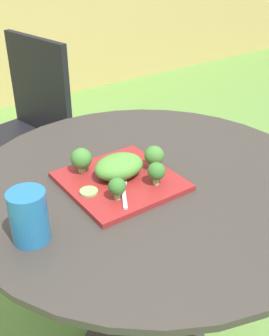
# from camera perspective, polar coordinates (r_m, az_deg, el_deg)

# --- Properties ---
(patio_table) EXTENTS (0.98, 0.98, 0.73)m
(patio_table) POSITION_cam_1_polar(r_m,az_deg,el_deg) (1.27, 1.74, -10.56)
(patio_table) COLOR #38332D
(patio_table) RESTS_ON ground_plane
(patio_chair) EXTENTS (0.52, 0.52, 0.90)m
(patio_chair) POSITION_cam_1_polar(r_m,az_deg,el_deg) (2.03, -14.88, 6.04)
(patio_chair) COLOR black
(patio_chair) RESTS_ON ground_plane
(salad_plate) EXTENTS (0.28, 0.28, 0.01)m
(salad_plate) POSITION_cam_1_polar(r_m,az_deg,el_deg) (1.11, -1.96, -1.80)
(salad_plate) COLOR maroon
(salad_plate) RESTS_ON patio_table
(drinking_glass) EXTENTS (0.08, 0.08, 0.12)m
(drinking_glass) POSITION_cam_1_polar(r_m,az_deg,el_deg) (0.92, -14.13, -6.74)
(drinking_glass) COLOR #236BA8
(drinking_glass) RESTS_ON patio_table
(fork) EXTENTS (0.09, 0.14, 0.00)m
(fork) POSITION_cam_1_polar(r_m,az_deg,el_deg) (1.06, -1.59, -2.66)
(fork) COLOR silver
(fork) RESTS_ON salad_plate
(lettuce_mound) EXTENTS (0.14, 0.10, 0.06)m
(lettuce_mound) POSITION_cam_1_polar(r_m,az_deg,el_deg) (1.10, -2.13, 0.21)
(lettuce_mound) COLOR #519338
(lettuce_mound) RESTS_ON salad_plate
(broccoli_floret_0) EXTENTS (0.05, 0.05, 0.06)m
(broccoli_floret_0) POSITION_cam_1_polar(r_m,az_deg,el_deg) (1.06, 3.00, -0.50)
(broccoli_floret_0) COLOR #99B770
(broccoli_floret_0) RESTS_ON salad_plate
(broccoli_floret_1) EXTENTS (0.04, 0.04, 0.06)m
(broccoli_floret_1) POSITION_cam_1_polar(r_m,az_deg,el_deg) (1.01, -2.39, -2.58)
(broccoli_floret_1) COLOR #99B770
(broccoli_floret_1) RESTS_ON salad_plate
(broccoli_floret_2) EXTENTS (0.05, 0.05, 0.07)m
(broccoli_floret_2) POSITION_cam_1_polar(r_m,az_deg,el_deg) (1.13, 2.70, 1.66)
(broccoli_floret_2) COLOR #99B770
(broccoli_floret_2) RESTS_ON salad_plate
(broccoli_floret_3) EXTENTS (0.06, 0.06, 0.07)m
(broccoli_floret_3) POSITION_cam_1_polar(r_m,az_deg,el_deg) (1.12, -7.26, 1.23)
(broccoli_floret_3) COLOR #99B770
(broccoli_floret_3) RESTS_ON salad_plate
(cucumber_slice_0) EXTENTS (0.05, 0.05, 0.01)m
(cucumber_slice_0) POSITION_cam_1_polar(r_m,az_deg,el_deg) (1.05, -6.24, -3.22)
(cucumber_slice_0) COLOR #8EB766
(cucumber_slice_0) RESTS_ON salad_plate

